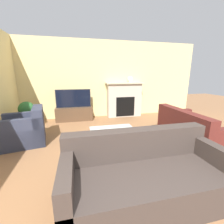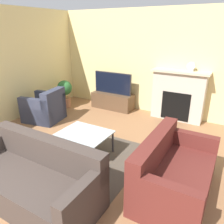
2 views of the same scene
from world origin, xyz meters
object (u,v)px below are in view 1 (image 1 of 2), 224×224
at_px(mantel_clock, 130,79).
at_px(coffee_table, 113,133).
at_px(armchair_by_window, 26,131).
at_px(couch_sectional, 145,177).
at_px(potted_plant, 27,113).
at_px(couch_loveseat, 192,134).
at_px(tv, 73,98).

bearing_deg(mantel_clock, coffee_table, -115.99).
distance_m(armchair_by_window, coffee_table, 2.00).
relative_size(couch_sectional, armchair_by_window, 2.00).
xyz_separation_m(couch_sectional, mantel_clock, (1.15, 3.82, 1.08)).
bearing_deg(coffee_table, potted_plant, 138.93).
bearing_deg(potted_plant, couch_loveseat, -28.10).
distance_m(armchair_by_window, mantel_clock, 3.71).
height_order(tv, mantel_clock, mantel_clock).
relative_size(tv, couch_loveseat, 0.75).
bearing_deg(couch_loveseat, tv, 43.70).
xyz_separation_m(coffee_table, potted_plant, (-2.08, 1.82, 0.08)).
xyz_separation_m(couch_sectional, coffee_table, (-0.09, 1.27, 0.10)).
relative_size(tv, armchair_by_window, 1.16).
bearing_deg(tv, potted_plant, -155.31).
relative_size(couch_loveseat, armchair_by_window, 1.56).
relative_size(couch_loveseat, coffee_table, 1.69).
bearing_deg(mantel_clock, armchair_by_window, -150.16).
relative_size(tv, mantel_clock, 5.17).
bearing_deg(couch_loveseat, armchair_by_window, 74.55).
xyz_separation_m(tv, couch_sectional, (0.89, -3.68, -0.46)).
height_order(couch_loveseat, potted_plant, couch_loveseat).
bearing_deg(mantel_clock, tv, -176.10).
bearing_deg(potted_plant, tv, 24.69).
bearing_deg(tv, mantel_clock, 3.90).
bearing_deg(couch_loveseat, mantel_clock, 9.23).
distance_m(tv, armchair_by_window, 1.98).
distance_m(couch_loveseat, armchair_by_window, 3.66).
distance_m(coffee_table, mantel_clock, 2.99).
xyz_separation_m(couch_sectional, couch_loveseat, (1.60, 1.08, 0.00)).
bearing_deg(armchair_by_window, coffee_table, 56.76).
distance_m(tv, couch_loveseat, 3.63).
bearing_deg(potted_plant, coffee_table, -41.07).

